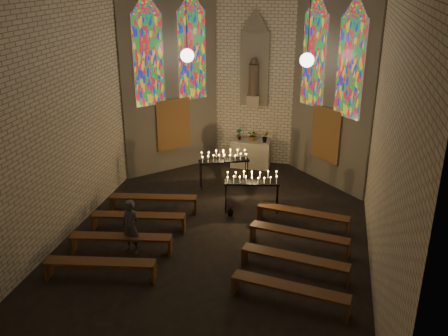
{
  "coord_description": "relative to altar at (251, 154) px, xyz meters",
  "views": [
    {
      "loc": [
        2.79,
        -11.38,
        6.88
      ],
      "look_at": [
        0.06,
        0.75,
        1.82
      ],
      "focal_mm": 40.0,
      "sensor_mm": 36.0,
      "label": 1
    }
  ],
  "objects": [
    {
      "name": "pew_right_1",
      "position": [
        2.21,
        -5.39,
        -0.1
      ],
      "size": [
        2.61,
        0.78,
        0.5
      ],
      "rotation": [
        0.0,
        0.0,
        -0.17
      ],
      "color": "#522F17",
      "rests_on": "ground"
    },
    {
      "name": "votive_stand_left",
      "position": [
        -0.55,
        -2.0,
        0.54
      ],
      "size": [
        1.66,
        1.02,
        1.21
      ],
      "rotation": [
        0.0,
        0.0,
        0.41
      ],
      "color": "black",
      "rests_on": "ground"
    },
    {
      "name": "pew_left_1",
      "position": [
        -2.21,
        -5.39,
        -0.1
      ],
      "size": [
        2.61,
        0.78,
        0.5
      ],
      "rotation": [
        0.0,
        0.0,
        0.17
      ],
      "color": "#522F17",
      "rests_on": "ground"
    },
    {
      "name": "votive_stand_right",
      "position": [
        0.64,
        -3.54,
        0.53
      ],
      "size": [
        1.68,
        0.69,
        1.2
      ],
      "rotation": [
        0.0,
        0.0,
        0.19
      ],
      "color": "black",
      "rests_on": "ground"
    },
    {
      "name": "flower_vase_center",
      "position": [
        0.07,
        0.04,
        0.7
      ],
      "size": [
        0.44,
        0.41,
        0.41
      ],
      "primitive_type": "imported",
      "rotation": [
        0.0,
        0.0,
        -0.29
      ],
      "color": "#4C723F",
      "rests_on": "altar"
    },
    {
      "name": "aisle_flower_pot",
      "position": [
        0.08,
        -3.95,
        -0.32
      ],
      "size": [
        0.26,
        0.26,
        0.36
      ],
      "primitive_type": "imported",
      "rotation": [
        0.0,
        0.0,
        -0.35
      ],
      "color": "#4C723F",
      "rests_on": "ground"
    },
    {
      "name": "visitor",
      "position": [
        -1.97,
        -6.47,
        0.23
      ],
      "size": [
        0.61,
        0.48,
        1.45
      ],
      "primitive_type": "imported",
      "rotation": [
        0.0,
        0.0,
        -0.29
      ],
      "color": "#44444D",
      "rests_on": "ground"
    },
    {
      "name": "flower_vase_right",
      "position": [
        0.53,
        -0.04,
        0.7
      ],
      "size": [
        0.27,
        0.23,
        0.41
      ],
      "primitive_type": "imported",
      "rotation": [
        0.0,
        0.0,
        0.27
      ],
      "color": "#4C723F",
      "rests_on": "altar"
    },
    {
      "name": "pew_left_3",
      "position": [
        -2.21,
        -7.79,
        -0.1
      ],
      "size": [
        2.61,
        0.78,
        0.5
      ],
      "rotation": [
        0.0,
        0.0,
        0.17
      ],
      "color": "#522F17",
      "rests_on": "ground"
    },
    {
      "name": "pew_left_2",
      "position": [
        -2.21,
        -6.59,
        -0.1
      ],
      "size": [
        2.61,
        0.78,
        0.5
      ],
      "rotation": [
        0.0,
        0.0,
        0.17
      ],
      "color": "#522F17",
      "rests_on": "ground"
    },
    {
      "name": "pew_left_0",
      "position": [
        -2.21,
        -4.19,
        -0.1
      ],
      "size": [
        2.61,
        0.78,
        0.5
      ],
      "rotation": [
        0.0,
        0.0,
        0.17
      ],
      "color": "#522F17",
      "rests_on": "ground"
    },
    {
      "name": "pew_right_2",
      "position": [
        2.21,
        -6.59,
        -0.1
      ],
      "size": [
        2.61,
        0.78,
        0.5
      ],
      "rotation": [
        0.0,
        0.0,
        -0.17
      ],
      "color": "#522F17",
      "rests_on": "ground"
    },
    {
      "name": "pew_right_3",
      "position": [
        2.21,
        -7.79,
        -0.1
      ],
      "size": [
        2.61,
        0.78,
        0.5
      ],
      "rotation": [
        0.0,
        0.0,
        -0.17
      ],
      "color": "#522F17",
      "rests_on": "ground"
    },
    {
      "name": "floor",
      "position": [
        0.0,
        -5.45,
        -0.5
      ],
      "size": [
        12.0,
        12.0,
        0.0
      ],
      "primitive_type": "plane",
      "color": "black",
      "rests_on": "ground"
    },
    {
      "name": "flower_vase_left",
      "position": [
        -0.43,
        0.0,
        0.72
      ],
      "size": [
        0.26,
        0.21,
        0.43
      ],
      "primitive_type": "imported",
      "rotation": [
        0.0,
        0.0,
        -0.25
      ],
      "color": "#4C723F",
      "rests_on": "altar"
    },
    {
      "name": "pew_right_0",
      "position": [
        2.21,
        -4.19,
        -0.1
      ],
      "size": [
        2.61,
        0.78,
        0.5
      ],
      "rotation": [
        0.0,
        0.0,
        -0.17
      ],
      "color": "#522F17",
      "rests_on": "ground"
    },
    {
      "name": "room",
      "position": [
        -0.0,
        -2.08,
        3.22
      ],
      "size": [
        8.22,
        12.43,
        7.0
      ],
      "color": "beige",
      "rests_on": "ground"
    },
    {
      "name": "altar",
      "position": [
        0.0,
        0.0,
        0.0
      ],
      "size": [
        1.4,
        0.6,
        1.0
      ],
      "primitive_type": "cube",
      "color": "#BCB299",
      "rests_on": "ground"
    }
  ]
}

